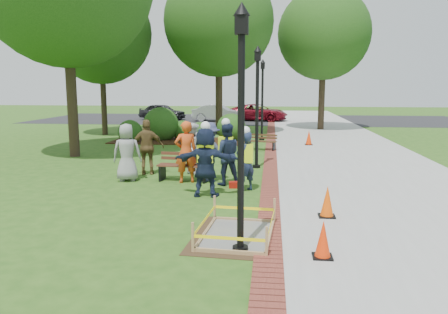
# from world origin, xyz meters

# --- Properties ---
(ground) EXTENTS (100.00, 100.00, 0.00)m
(ground) POSITION_xyz_m (0.00, 0.00, 0.00)
(ground) COLOR #285116
(ground) RESTS_ON ground
(sidewalk) EXTENTS (6.00, 60.00, 0.02)m
(sidewalk) POSITION_xyz_m (5.00, 10.00, 0.01)
(sidewalk) COLOR #9E9E99
(sidewalk) RESTS_ON ground
(brick_edging) EXTENTS (0.50, 60.00, 0.03)m
(brick_edging) POSITION_xyz_m (1.75, 10.00, 0.01)
(brick_edging) COLOR maroon
(brick_edging) RESTS_ON ground
(mulch_bed) EXTENTS (7.00, 3.00, 0.05)m
(mulch_bed) POSITION_xyz_m (-3.00, 12.00, 0.02)
(mulch_bed) COLOR #381E0F
(mulch_bed) RESTS_ON ground
(parking_lot) EXTENTS (36.00, 12.00, 0.01)m
(parking_lot) POSITION_xyz_m (0.00, 27.00, 0.00)
(parking_lot) COLOR black
(parking_lot) RESTS_ON ground
(wet_concrete_pad) EXTENTS (1.86, 2.42, 0.55)m
(wet_concrete_pad) POSITION_xyz_m (1.14, -2.22, 0.23)
(wet_concrete_pad) COLOR #47331E
(wet_concrete_pad) RESTS_ON ground
(bench_near) EXTENTS (1.63, 0.67, 0.86)m
(bench_near) POSITION_xyz_m (-0.90, 2.58, 0.27)
(bench_near) COLOR brown
(bench_near) RESTS_ON ground
(bench_far) EXTENTS (1.39, 0.74, 0.72)m
(bench_far) POSITION_xyz_m (1.33, 9.24, 0.23)
(bench_far) COLOR #4C2B1A
(bench_far) RESTS_ON ground
(cone_front) EXTENTS (0.34, 0.34, 0.67)m
(cone_front) POSITION_xyz_m (2.67, -3.15, 0.32)
(cone_front) COLOR black
(cone_front) RESTS_ON ground
(cone_back) EXTENTS (0.37, 0.37, 0.73)m
(cone_back) POSITION_xyz_m (3.02, -0.77, 0.35)
(cone_back) COLOR black
(cone_back) RESTS_ON ground
(cone_far) EXTENTS (0.37, 0.37, 0.74)m
(cone_far) POSITION_xyz_m (3.59, 11.18, 0.35)
(cone_far) COLOR black
(cone_far) RESTS_ON ground
(toolbox) EXTENTS (0.38, 0.23, 0.18)m
(toolbox) POSITION_xyz_m (0.75, 1.84, 0.09)
(toolbox) COLOR #9E160C
(toolbox) RESTS_ON ground
(lamp_near) EXTENTS (0.28, 0.28, 4.26)m
(lamp_near) POSITION_xyz_m (1.25, -3.00, 2.48)
(lamp_near) COLOR black
(lamp_near) RESTS_ON ground
(lamp_mid) EXTENTS (0.28, 0.28, 4.26)m
(lamp_mid) POSITION_xyz_m (1.25, 5.00, 2.48)
(lamp_mid) COLOR black
(lamp_mid) RESTS_ON ground
(lamp_far) EXTENTS (0.28, 0.28, 4.26)m
(lamp_far) POSITION_xyz_m (1.25, 13.00, 2.48)
(lamp_far) COLOR black
(lamp_far) RESTS_ON ground
(tree_back) EXTENTS (6.33, 6.33, 9.69)m
(tree_back) POSITION_xyz_m (-1.36, 15.50, 6.52)
(tree_back) COLOR #3D2D1E
(tree_back) RESTS_ON ground
(tree_right) EXTENTS (5.89, 5.89, 9.10)m
(tree_right) POSITION_xyz_m (4.99, 18.95, 6.14)
(tree_right) COLOR #3D2D1E
(tree_right) RESTS_ON ground
(tree_far) EXTENTS (5.79, 5.79, 8.74)m
(tree_far) POSITION_xyz_m (-8.07, 14.52, 5.84)
(tree_far) COLOR #3D2D1E
(tree_far) RESTS_ON ground
(shrub_a) EXTENTS (1.25, 1.25, 1.25)m
(shrub_a) POSITION_xyz_m (-5.46, 11.29, 0.00)
(shrub_a) COLOR #184112
(shrub_a) RESTS_ON ground
(shrub_b) EXTENTS (1.89, 1.89, 1.89)m
(shrub_b) POSITION_xyz_m (-4.13, 12.46, 0.00)
(shrub_b) COLOR #184112
(shrub_b) RESTS_ON ground
(shrub_c) EXTENTS (1.10, 1.10, 1.10)m
(shrub_c) POSITION_xyz_m (-1.95, 12.09, 0.00)
(shrub_c) COLOR #184112
(shrub_c) RESTS_ON ground
(shrub_d) EXTENTS (1.55, 1.55, 1.55)m
(shrub_d) POSITION_xyz_m (-0.36, 12.56, 0.00)
(shrub_d) COLOR #184112
(shrub_d) RESTS_ON ground
(shrub_e) EXTENTS (1.11, 1.11, 1.11)m
(shrub_e) POSITION_xyz_m (-3.02, 12.79, 0.00)
(shrub_e) COLOR #184112
(shrub_e) RESTS_ON ground
(casual_person_a) EXTENTS (0.62, 0.46, 1.77)m
(casual_person_a) POSITION_xyz_m (-2.63, 2.42, 0.88)
(casual_person_a) COLOR gray
(casual_person_a) RESTS_ON ground
(casual_person_b) EXTENTS (0.69, 0.57, 1.86)m
(casual_person_b) POSITION_xyz_m (-0.78, 2.38, 0.93)
(casual_person_b) COLOR #E04C1A
(casual_person_b) RESTS_ON ground
(casual_person_c) EXTENTS (0.64, 0.61, 1.70)m
(casual_person_c) POSITION_xyz_m (-0.80, 3.72, 0.85)
(casual_person_c) COLOR silver
(casual_person_c) RESTS_ON ground
(casual_person_d) EXTENTS (0.65, 0.50, 1.81)m
(casual_person_d) POSITION_xyz_m (-2.27, 3.43, 0.91)
(casual_person_d) COLOR brown
(casual_person_d) RESTS_ON ground
(casual_person_e) EXTENTS (0.63, 0.46, 1.81)m
(casual_person_e) POSITION_xyz_m (-0.10, 2.53, 0.91)
(casual_person_e) COLOR #33385A
(casual_person_e) RESTS_ON ground
(hivis_worker_a) EXTENTS (0.60, 0.39, 2.00)m
(hivis_worker_a) POSITION_xyz_m (0.06, 0.80, 0.98)
(hivis_worker_a) COLOR #16173B
(hivis_worker_a) RESTS_ON ground
(hivis_worker_b) EXTENTS (0.63, 0.61, 1.81)m
(hivis_worker_b) POSITION_xyz_m (1.06, 1.52, 0.90)
(hivis_worker_b) COLOR #18233E
(hivis_worker_b) RESTS_ON ground
(hivis_worker_c) EXTENTS (0.65, 0.48, 1.97)m
(hivis_worker_c) POSITION_xyz_m (0.44, 2.21, 0.97)
(hivis_worker_c) COLOR #182040
(hivis_worker_c) RESTS_ON ground
(parked_car_a) EXTENTS (2.96, 4.83, 1.46)m
(parked_car_a) POSITION_xyz_m (-7.47, 25.90, 0.00)
(parked_car_a) COLOR #29292B
(parked_car_a) RESTS_ON ground
(parked_car_b) EXTENTS (2.35, 4.69, 1.48)m
(parked_car_b) POSITION_xyz_m (-2.55, 24.65, 0.00)
(parked_car_b) COLOR #A5A4A9
(parked_car_b) RESTS_ON ground
(parked_car_c) EXTENTS (3.04, 4.90, 1.48)m
(parked_car_c) POSITION_xyz_m (0.60, 25.67, 0.00)
(parked_car_c) COLOR maroon
(parked_car_c) RESTS_ON ground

